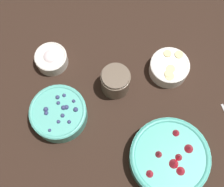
{
  "coord_description": "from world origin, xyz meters",
  "views": [
    {
      "loc": [
        0.15,
        0.32,
        1.0
      ],
      "look_at": [
        0.09,
        -0.03,
        0.04
      ],
      "focal_mm": 50.0,
      "sensor_mm": 36.0,
      "label": 1
    }
  ],
  "objects_px": {
    "bowl_cream": "(51,59)",
    "jar_chocolate": "(115,81)",
    "bowl_blueberries": "(59,114)",
    "bowl_strawberries": "(169,158)",
    "bowl_bananas": "(169,67)"
  },
  "relations": [
    {
      "from": "bowl_blueberries",
      "to": "bowl_cream",
      "type": "relative_size",
      "value": 1.64
    },
    {
      "from": "bowl_strawberries",
      "to": "bowl_blueberries",
      "type": "height_order",
      "value": "bowl_strawberries"
    },
    {
      "from": "bowl_blueberries",
      "to": "bowl_cream",
      "type": "distance_m",
      "value": 0.21
    },
    {
      "from": "bowl_blueberries",
      "to": "bowl_cream",
      "type": "height_order",
      "value": "bowl_blueberries"
    },
    {
      "from": "bowl_cream",
      "to": "jar_chocolate",
      "type": "xyz_separation_m",
      "value": [
        -0.2,
        0.13,
        0.01
      ]
    },
    {
      "from": "bowl_strawberries",
      "to": "bowl_bananas",
      "type": "relative_size",
      "value": 1.83
    },
    {
      "from": "bowl_strawberries",
      "to": "jar_chocolate",
      "type": "relative_size",
      "value": 2.49
    },
    {
      "from": "bowl_strawberries",
      "to": "bowl_bananas",
      "type": "xyz_separation_m",
      "value": [
        -0.08,
        -0.3,
        -0.01
      ]
    },
    {
      "from": "bowl_strawberries",
      "to": "bowl_bananas",
      "type": "height_order",
      "value": "bowl_strawberries"
    },
    {
      "from": "bowl_strawberries",
      "to": "bowl_blueberries",
      "type": "relative_size",
      "value": 1.34
    },
    {
      "from": "bowl_blueberries",
      "to": "bowl_bananas",
      "type": "xyz_separation_m",
      "value": [
        -0.39,
        -0.1,
        -0.0
      ]
    },
    {
      "from": "bowl_blueberries",
      "to": "bowl_bananas",
      "type": "relative_size",
      "value": 1.37
    },
    {
      "from": "bowl_bananas",
      "to": "bowl_cream",
      "type": "distance_m",
      "value": 0.41
    },
    {
      "from": "jar_chocolate",
      "to": "bowl_strawberries",
      "type": "bearing_deg",
      "value": 112.23
    },
    {
      "from": "bowl_bananas",
      "to": "bowl_cream",
      "type": "bearing_deg",
      "value": -15.81
    }
  ]
}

